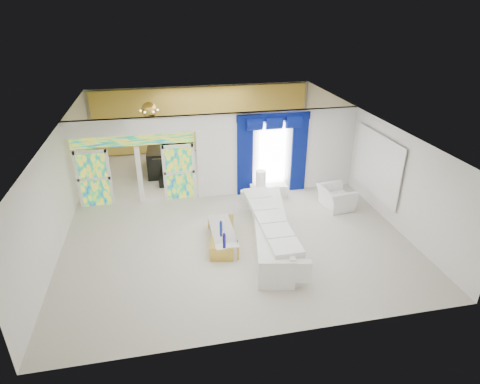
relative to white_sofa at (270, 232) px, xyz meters
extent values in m
plane|color=#B7AF9E|center=(-0.92, 2.53, -0.40)|extent=(12.00, 12.00, 0.00)
cube|color=white|center=(1.23, 3.53, 1.10)|extent=(5.70, 0.18, 3.00)
cube|color=white|center=(-3.77, 3.53, 2.32)|extent=(4.30, 0.18, 0.55)
cube|color=#994C3F|center=(-5.20, 3.53, 0.60)|extent=(0.95, 0.04, 2.00)
cube|color=#994C3F|center=(-2.35, 3.53, 0.60)|extent=(0.95, 0.04, 2.00)
cube|color=#994C3F|center=(-3.77, 3.53, 1.85)|extent=(4.00, 0.05, 0.35)
cube|color=white|center=(0.98, 3.43, 1.05)|extent=(1.00, 0.02, 2.30)
cube|color=#040E4C|center=(-0.02, 3.40, 1.00)|extent=(0.55, 0.10, 2.80)
cube|color=#040E4C|center=(1.98, 3.40, 1.00)|extent=(0.55, 0.10, 2.80)
cube|color=#040E4C|center=(0.98, 3.40, 2.42)|extent=(2.60, 0.12, 0.25)
cube|color=white|center=(4.02, 1.53, 1.15)|extent=(0.04, 2.70, 1.90)
cube|color=gold|center=(-0.92, 8.43, 1.10)|extent=(9.70, 0.12, 2.90)
cube|color=silver|center=(0.00, 0.00, 0.00)|extent=(1.69, 4.31, 0.80)
cube|color=gold|center=(-1.35, 0.30, -0.19)|extent=(0.99, 2.00, 0.42)
cube|color=silver|center=(0.78, 3.03, -0.18)|extent=(1.34, 0.52, 0.44)
cylinder|color=white|center=(0.48, 3.03, 0.32)|extent=(0.36, 0.36, 0.58)
imported|color=silver|center=(2.80, 1.76, -0.03)|extent=(1.11, 1.24, 0.74)
cube|color=black|center=(-2.67, 6.24, 0.12)|extent=(1.66, 2.12, 1.04)
cube|color=black|center=(-2.67, 4.64, -0.26)|extent=(0.83, 0.35, 0.27)
cube|color=tan|center=(-5.45, 5.16, 0.04)|extent=(0.66, 0.61, 0.88)
sphere|color=gold|center=(-3.22, 5.93, 2.25)|extent=(0.60, 0.60, 0.60)
cylinder|color=white|center=(-1.30, 0.55, 0.09)|extent=(0.11, 0.11, 0.13)
cylinder|color=navy|center=(-1.38, 0.36, 0.14)|extent=(0.08, 0.08, 0.24)
cylinder|color=white|center=(-1.33, -0.06, 0.10)|extent=(0.10, 0.10, 0.15)
cylinder|color=navy|center=(-1.40, -0.31, 0.14)|extent=(0.09, 0.09, 0.23)
camera|label=1|loc=(-2.83, -9.55, 6.04)|focal=30.00mm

